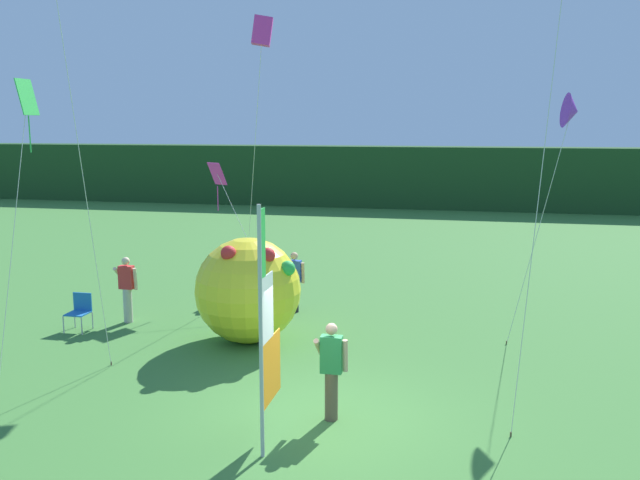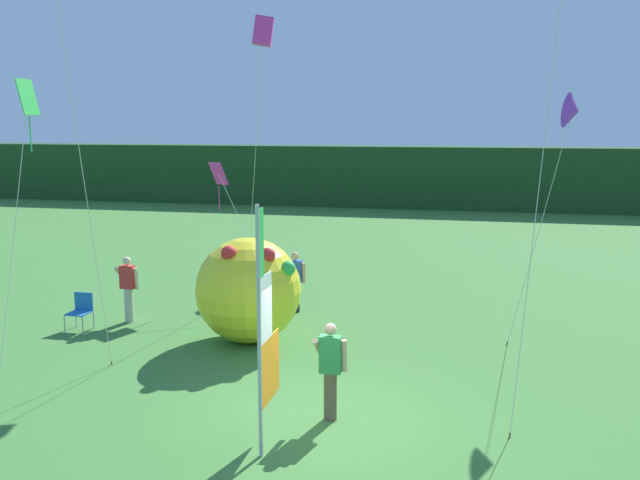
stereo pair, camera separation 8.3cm
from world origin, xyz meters
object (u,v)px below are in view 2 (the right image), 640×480
Objects in this scene: folding_chair at (81,309)px; kite_magenta_box_1 at (263,33)px; banner_flag at (265,333)px; kite_purple_delta_0 at (572,112)px; kite_magenta_diamond_4 at (222,182)px; person_near_banner at (128,287)px; person_far_right at (295,280)px; person_mid_field at (241,267)px; person_far_left at (330,369)px; kite_green_diamond_2 at (26,116)px; inflatable_balloon at (249,290)px.

kite_magenta_box_1 reaches higher than folding_chair.
folding_chair is (-6.15, 4.82, -1.31)m from banner_flag.
kite_magenta_diamond_4 is (-8.82, 2.49, -1.85)m from kite_purple_delta_0.
person_near_banner is 4.25m from person_far_right.
kite_magenta_box_1 reaches higher than person_mid_field.
person_near_banner is at bearing 133.32° from banner_flag.
kite_purple_delta_0 is at bearing 1.71° from person_near_banner.
person_mid_field is 6.46m from kite_magenta_box_1.
person_far_left is at bearing -70.36° from person_far_right.
person_far_left is 7.50m from kite_green_diamond_2.
person_far_right is at bearing 29.20° from folding_chair.
person_near_banner is at bearing -153.45° from kite_magenta_box_1.
kite_magenta_diamond_4 is (2.30, 3.63, 2.81)m from folding_chair.
folding_chair is at bearing -134.73° from person_near_banner.
kite_purple_delta_0 is at bearing -16.86° from person_mid_field.
banner_flag is at bearing -122.76° from person_far_left.
kite_magenta_diamond_4 is at bearing -177.37° from person_mid_field.
banner_flag reaches higher than folding_chair.
kite_purple_delta_0 is 0.74× the size of kite_magenta_box_1.
kite_purple_delta_0 is at bearing 5.83° from folding_chair.
person_mid_field is at bearing 54.72° from person_near_banner.
kite_purple_delta_0 is 11.02m from kite_green_diamond_2.
banner_flag is at bearing -38.10° from folding_chair.
banner_flag is 0.51× the size of kite_magenta_box_1.
inflatable_balloon is 2.70× the size of folding_chair.
person_far_left is 1.04× the size of person_far_right.
person_far_left is at bearing -63.94° from kite_magenta_box_1.
kite_magenta_box_1 is (-0.30, 2.38, 5.93)m from inflatable_balloon.
person_far_right is at bearing 101.20° from banner_flag.
person_far_right is 0.29× the size of kite_purple_delta_0.
person_mid_field is 7.79m from kite_green_diamond_2.
kite_purple_delta_0 is 0.97× the size of kite_green_diamond_2.
kite_magenta_box_1 is (3.14, 1.57, 6.25)m from person_near_banner.
kite_magenta_box_1 is at bearing -163.17° from person_far_right.
kite_magenta_diamond_4 reaches higher than folding_chair.
person_far_right is 0.67× the size of inflatable_balloon.
person_far_left is at bearing -27.79° from folding_chair.
person_near_banner is at bearing 143.71° from person_far_left.
kite_purple_delta_0 is at bearing -9.97° from kite_magenta_box_1.
kite_purple_delta_0 is 1.45× the size of kite_magenta_diamond_4.
inflatable_balloon is (1.44, -3.63, 0.30)m from person_mid_field.
kite_magenta_box_1 is (3.96, 2.40, 6.63)m from folding_chair.
person_mid_field is 1.91× the size of folding_chair.
person_near_banner is 7.17m from kite_magenta_box_1.
person_near_banner is 0.30× the size of kite_purple_delta_0.
person_near_banner is 1.03× the size of person_far_right.
folding_chair is (-4.68, -2.61, -0.35)m from person_far_right.
kite_purple_delta_0 is (11.12, 1.14, 4.66)m from folding_chair.
kite_green_diamond_2 reaches higher than person_mid_field.
person_far_left is (0.76, 1.18, -0.93)m from banner_flag.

